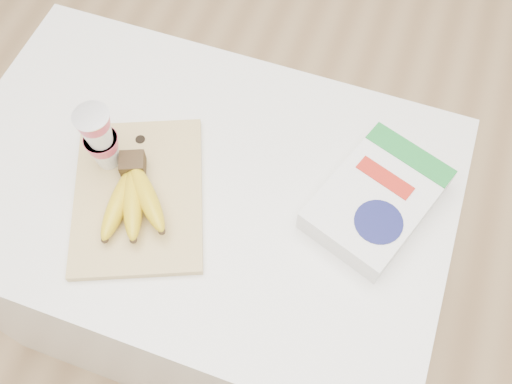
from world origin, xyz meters
TOP-DOWN VIEW (x-y plane):
  - table at (0.00, 0.00)m, footprint 1.02×0.68m
  - cutting_board at (-0.09, -0.07)m, footprint 0.36×0.41m
  - bananas at (-0.09, -0.09)m, footprint 0.16×0.20m
  - yogurt_stack at (-0.18, -0.02)m, footprint 0.07×0.07m
  - cereal_box at (0.35, 0.06)m, footprint 0.26×0.31m

SIDE VIEW (x-z plane):
  - table at x=0.00m, z-range 0.00..0.77m
  - cutting_board at x=-0.09m, z-range 0.77..0.78m
  - cereal_box at x=0.35m, z-range 0.77..0.83m
  - bananas at x=-0.09m, z-range 0.78..0.84m
  - yogurt_stack at x=-0.18m, z-range 0.79..0.95m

